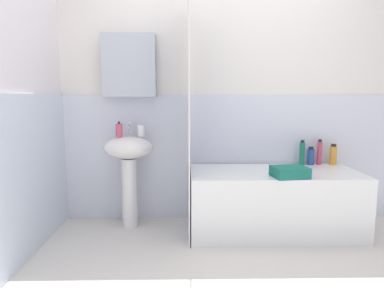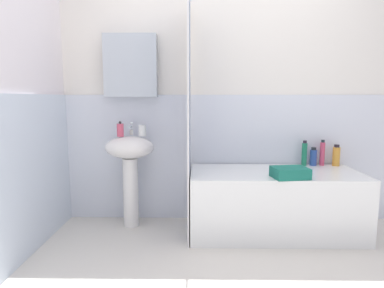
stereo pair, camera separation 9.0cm
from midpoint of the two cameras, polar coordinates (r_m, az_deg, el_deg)
name	(u,v)px [view 2 (the right image)]	position (r m, az deg, el deg)	size (l,w,h in m)	color
wall_back_tiled	(222,101)	(3.18, 6.03, 7.28)	(3.60, 0.18, 2.40)	white
wall_left_tiled	(9,106)	(2.57, -27.99, 5.79)	(0.07, 1.81, 2.40)	white
sink	(130,161)	(3.04, -9.76, -2.84)	(0.44, 0.34, 0.83)	white
faucet	(131,129)	(3.08, -9.61, 2.62)	(0.03, 0.12, 0.12)	silver
soap_dispenser	(120,130)	(2.99, -11.36, 2.38)	(0.06, 0.06, 0.14)	#CC4C65
toothbrush_cup	(142,130)	(3.01, -7.66, 2.32)	(0.07, 0.07, 0.10)	white
bathtub	(274,202)	(3.03, 14.74, -9.64)	(1.45, 0.65, 0.54)	white
shower_curtain	(189,118)	(2.80, 0.43, 4.41)	(0.01, 0.65, 2.00)	white
conditioner_bottle	(336,156)	(3.38, 24.21, -1.86)	(0.07, 0.07, 0.20)	gold
shampoo_bottle	(322,153)	(3.34, 22.18, -1.48)	(0.04, 0.04, 0.24)	#CE4465
body_wash_bottle	(313,157)	(3.31, 20.83, -2.10)	(0.06, 0.06, 0.17)	#2A4B99
lotion_bottle	(304,154)	(3.26, 19.46, -1.61)	(0.05, 0.05, 0.24)	#1B7453
towel_folded	(290,173)	(2.75, 17.37, -4.72)	(0.27, 0.20, 0.08)	#1B6A5A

